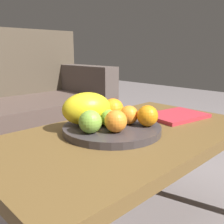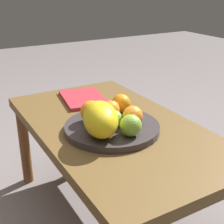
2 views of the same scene
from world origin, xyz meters
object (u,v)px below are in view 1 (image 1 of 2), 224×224
(fruit_bowl, at_px, (112,129))
(orange_back, at_px, (116,121))
(melon_large_front, at_px, (87,109))
(apple_front, at_px, (90,122))
(coffee_table, at_px, (127,146))
(orange_right, at_px, (113,109))
(orange_front, at_px, (129,115))
(orange_left, at_px, (148,116))
(apple_left, at_px, (109,118))
(magazine, at_px, (176,116))
(banana_bunch, at_px, (103,116))

(fruit_bowl, xyz_separation_m, orange_back, (-0.04, -0.06, 0.05))
(melon_large_front, height_order, apple_front, melon_large_front)
(coffee_table, relative_size, orange_right, 12.02)
(orange_front, xyz_separation_m, orange_left, (0.03, -0.06, 0.00))
(fruit_bowl, distance_m, melon_large_front, 0.12)
(fruit_bowl, bearing_deg, orange_right, 42.99)
(coffee_table, relative_size, fruit_bowl, 2.86)
(orange_back, xyz_separation_m, apple_front, (-0.07, 0.05, 0.00))
(apple_left, bearing_deg, orange_right, 36.59)
(melon_large_front, distance_m, apple_front, 0.10)
(orange_front, bearing_deg, orange_left, -65.82)
(coffee_table, xyz_separation_m, melon_large_front, (-0.10, 0.11, 0.14))
(orange_right, distance_m, magazine, 0.31)
(melon_large_front, bearing_deg, orange_front, -42.91)
(banana_bunch, bearing_deg, coffee_table, -64.82)
(fruit_bowl, relative_size, orange_left, 4.68)
(orange_back, height_order, magazine, orange_back)
(orange_right, xyz_separation_m, apple_left, (-0.07, -0.05, -0.01))
(apple_left, height_order, banana_bunch, same)
(apple_front, distance_m, apple_left, 0.09)
(melon_large_front, relative_size, magazine, 0.72)
(fruit_bowl, bearing_deg, apple_left, -179.82)
(apple_front, bearing_deg, magazine, -4.79)
(melon_large_front, xyz_separation_m, apple_left, (0.04, -0.08, -0.03))
(banana_bunch, xyz_separation_m, magazine, (0.34, -0.10, -0.04))
(orange_back, distance_m, apple_front, 0.08)
(fruit_bowl, relative_size, orange_back, 4.71)
(coffee_table, bearing_deg, apple_front, 171.37)
(melon_large_front, xyz_separation_m, orange_front, (0.11, -0.10, -0.02))
(apple_front, xyz_separation_m, banana_bunch, (0.11, 0.06, -0.01))
(orange_front, bearing_deg, melon_large_front, 137.09)
(magazine, bearing_deg, orange_left, -161.17)
(orange_left, height_order, orange_right, orange_right)
(apple_left, distance_m, banana_bunch, 0.06)
(melon_large_front, distance_m, apple_left, 0.09)
(coffee_table, distance_m, orange_right, 0.15)
(orange_right, xyz_separation_m, orange_back, (-0.10, -0.12, -0.00))
(orange_front, height_order, orange_right, orange_right)
(fruit_bowl, relative_size, banana_bunch, 2.18)
(coffee_table, height_order, fruit_bowl, fruit_bowl)
(fruit_bowl, bearing_deg, apple_front, -174.52)
(coffee_table, height_order, apple_front, apple_front)
(apple_front, bearing_deg, melon_large_front, 57.53)
(apple_front, bearing_deg, orange_right, 21.16)
(melon_large_front, bearing_deg, orange_left, -50.01)
(apple_front, height_order, magazine, apple_front)
(orange_front, distance_m, orange_right, 0.08)
(coffee_table, distance_m, magazine, 0.31)
(orange_left, bearing_deg, apple_left, 137.81)
(melon_large_front, distance_m, orange_back, 0.14)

